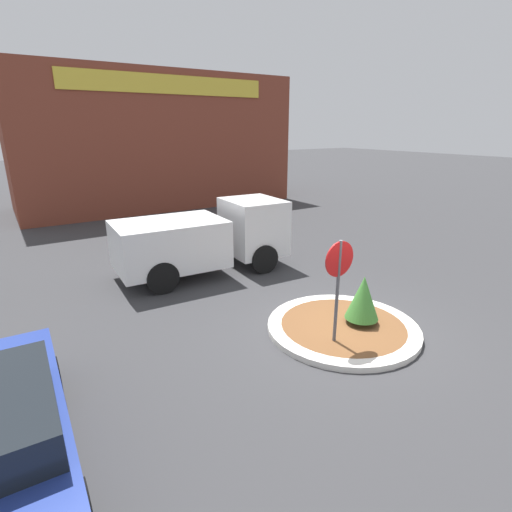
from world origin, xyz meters
The scene contains 6 objects.
ground_plane centered at (0.00, 0.00, 0.00)m, with size 120.00×120.00×0.00m, color #38383A.
traffic_island centered at (0.00, 0.00, 0.07)m, with size 3.41×3.41×0.13m.
stop_sign centered at (-0.66, -0.40, 1.61)m, with size 0.73×0.07×2.32m.
island_shrub centered at (0.41, -0.16, 0.76)m, with size 0.75×0.75×1.13m.
utility_truck centered at (-0.91, 5.12, 1.14)m, with size 5.37×2.38×2.17m.
storefront_building centered at (2.04, 17.65, 3.62)m, with size 15.04×6.07×7.23m.
Camera 1 is at (-6.08, -5.74, 4.41)m, focal length 28.00 mm.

